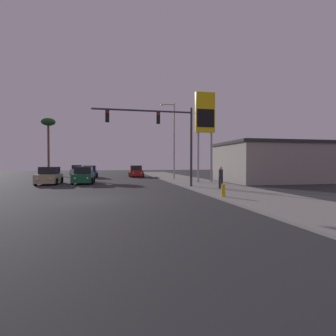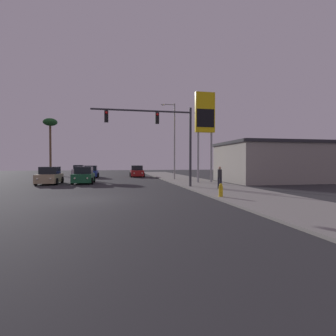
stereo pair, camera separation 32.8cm
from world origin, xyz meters
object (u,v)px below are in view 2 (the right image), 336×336
at_px(car_blue, 91,172).
at_px(pedestrian_on_sidewalk, 220,176).
at_px(car_red, 137,172).
at_px(palm_tree_far, 50,126).
at_px(gas_station_sign, 205,117).
at_px(car_tan, 50,176).
at_px(fire_hydrant, 221,190).
at_px(car_silver, 79,170).
at_px(traffic_light_mast, 163,130).
at_px(car_green, 84,176).
at_px(street_lamp, 173,137).

height_order(car_blue, pedestrian_on_sidewalk, pedestrian_on_sidewalk).
height_order(car_red, palm_tree_far, palm_tree_far).
bearing_deg(gas_station_sign, car_tan, 171.57).
relative_size(car_blue, fire_hydrant, 5.69).
relative_size(car_red, car_blue, 1.00).
xyz_separation_m(car_silver, car_blue, (3.01, -10.24, 0.00)).
relative_size(car_red, traffic_light_mast, 0.54).
distance_m(car_tan, car_blue, 11.47).
distance_m(car_red, traffic_light_mast, 18.32).
height_order(car_blue, fire_hydrant, car_blue).
xyz_separation_m(car_red, car_blue, (-6.50, -0.40, 0.00)).
bearing_deg(car_silver, car_green, 98.98).
xyz_separation_m(car_blue, palm_tree_far, (-7.86, 11.01, 7.86)).
xyz_separation_m(gas_station_sign, palm_tree_far, (-20.07, 24.34, 2.00)).
bearing_deg(car_red, palm_tree_far, -34.89).
bearing_deg(car_tan, street_lamp, -166.39).
bearing_deg(car_blue, pedestrian_on_sidewalk, 118.63).
relative_size(pedestrian_on_sidewalk, palm_tree_far, 0.17).
xyz_separation_m(street_lamp, fire_hydrant, (-0.81, -16.29, -4.63)).
distance_m(car_blue, street_lamp, 13.62).
height_order(car_red, pedestrian_on_sidewalk, pedestrian_on_sidewalk).
bearing_deg(traffic_light_mast, car_blue, 112.27).
bearing_deg(palm_tree_far, pedestrian_on_sidewalk, -58.28).
relative_size(car_tan, palm_tree_far, 0.43).
height_order(car_tan, pedestrian_on_sidewalk, pedestrian_on_sidewalk).
relative_size(car_red, gas_station_sign, 0.48).
bearing_deg(fire_hydrant, pedestrian_on_sidewalk, 68.25).
xyz_separation_m(car_silver, street_lamp, (13.19, -18.18, 4.36)).
xyz_separation_m(car_red, street_lamp, (3.67, -8.33, 4.36)).
bearing_deg(traffic_light_mast, car_tan, 147.60).
bearing_deg(car_red, pedestrian_on_sidewalk, 104.56).
xyz_separation_m(car_green, car_blue, (-0.27, 10.92, 0.00)).
bearing_deg(gas_station_sign, palm_tree_far, 129.50).
distance_m(car_tan, gas_station_sign, 16.35).
distance_m(car_green, fire_hydrant, 16.12).
xyz_separation_m(car_silver, traffic_light_mast, (10.17, -27.71, 4.00)).
distance_m(car_red, car_silver, 13.69).
bearing_deg(palm_tree_far, car_red, -36.46).
bearing_deg(gas_station_sign, fire_hydrant, -104.64).
distance_m(street_lamp, pedestrian_on_sidewalk, 12.53).
height_order(traffic_light_mast, street_lamp, street_lamp).
distance_m(car_tan, car_green, 3.17).
relative_size(car_silver, fire_hydrant, 5.67).
xyz_separation_m(street_lamp, gas_station_sign, (2.03, -5.40, 1.50)).
bearing_deg(car_silver, car_blue, 106.53).
xyz_separation_m(car_green, palm_tree_far, (-8.13, 21.93, 7.86)).
height_order(car_green, traffic_light_mast, traffic_light_mast).
bearing_deg(car_blue, palm_tree_far, -55.29).
bearing_deg(street_lamp, fire_hydrant, -92.86).
relative_size(street_lamp, palm_tree_far, 0.91).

